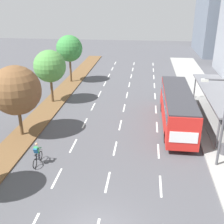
# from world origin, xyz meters

# --- Properties ---
(median_strip) EXTENTS (2.60, 52.00, 0.12)m
(median_strip) POSITION_xyz_m (-8.30, 20.00, 0.06)
(median_strip) COLOR brown
(median_strip) RESTS_ON ground
(sidewalk_right) EXTENTS (4.50, 52.00, 0.15)m
(sidewalk_right) POSITION_xyz_m (9.25, 20.00, 0.07)
(sidewalk_right) COLOR #9E9E99
(sidewalk_right) RESTS_ON ground
(lane_divider_left) EXTENTS (0.14, 46.95, 0.01)m
(lane_divider_left) POSITION_xyz_m (-3.50, 17.98, 0.00)
(lane_divider_left) COLOR white
(lane_divider_left) RESTS_ON ground
(lane_divider_center) EXTENTS (0.14, 46.95, 0.01)m
(lane_divider_center) POSITION_xyz_m (0.00, 17.98, 0.00)
(lane_divider_center) COLOR white
(lane_divider_center) RESTS_ON ground
(lane_divider_right) EXTENTS (0.14, 46.95, 0.01)m
(lane_divider_right) POSITION_xyz_m (3.50, 17.98, 0.00)
(lane_divider_right) COLOR white
(lane_divider_right) RESTS_ON ground
(bus_shelter) EXTENTS (2.90, 12.97, 2.86)m
(bus_shelter) POSITION_xyz_m (9.53, 15.84, 1.87)
(bus_shelter) COLOR gray
(bus_shelter) RESTS_ON sidewalk_right
(bus) EXTENTS (2.54, 11.29, 3.37)m
(bus) POSITION_xyz_m (5.25, 14.05, 2.07)
(bus) COLOR red
(bus) RESTS_ON ground
(cyclist) EXTENTS (0.46, 1.82, 1.71)m
(cyclist) POSITION_xyz_m (-5.41, 6.09, 0.79)
(cyclist) COLOR black
(cyclist) RESTS_ON ground
(median_tree_second) EXTENTS (4.19, 4.19, 6.19)m
(median_tree_second) POSITION_xyz_m (-8.48, 10.31, 4.20)
(median_tree_second) COLOR brown
(median_tree_second) RESTS_ON median_strip
(median_tree_third) EXTENTS (3.59, 3.59, 5.98)m
(median_tree_third) POSITION_xyz_m (-8.43, 18.72, 4.29)
(median_tree_third) COLOR brown
(median_tree_third) RESTS_ON median_strip
(median_tree_fourth) EXTENTS (3.62, 3.62, 6.52)m
(median_tree_fourth) POSITION_xyz_m (-8.45, 27.14, 4.82)
(median_tree_fourth) COLOR brown
(median_tree_fourth) RESTS_ON median_strip
(streetlight) EXTENTS (1.91, 0.24, 6.50)m
(streetlight) POSITION_xyz_m (7.42, 7.37, 3.89)
(streetlight) COLOR #4C4C51
(streetlight) RESTS_ON sidewalk_right
(trash_bin) EXTENTS (0.52, 0.52, 0.85)m
(trash_bin) POSITION_xyz_m (8.45, 8.96, 0.57)
(trash_bin) COLOR #4C4C51
(trash_bin) RESTS_ON sidewalk_right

